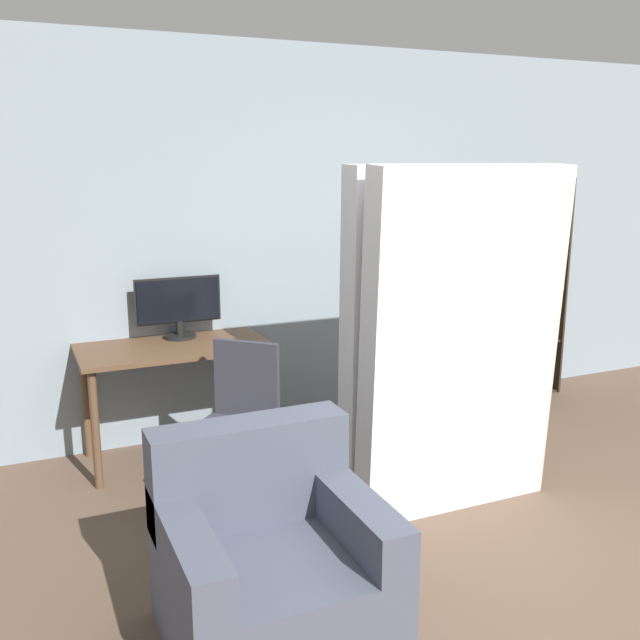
{
  "coord_description": "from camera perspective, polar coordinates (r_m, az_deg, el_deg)",
  "views": [
    {
      "loc": [
        -2.15,
        -2.09,
        1.93
      ],
      "look_at": [
        -0.58,
        1.44,
        1.05
      ],
      "focal_mm": 40.0,
      "sensor_mm": 36.0,
      "label": 1
    }
  ],
  "objects": [
    {
      "name": "ground_plane",
      "position": [
        3.56,
        19.6,
        -20.79
      ],
      "size": [
        16.0,
        16.0,
        0.0
      ],
      "primitive_type": "plane",
      "color": "brown"
    },
    {
      "name": "wall_back",
      "position": [
        5.24,
        0.47,
        6.47
      ],
      "size": [
        8.0,
        0.06,
        2.7
      ],
      "color": "gray",
      "rests_on": "ground"
    },
    {
      "name": "desk",
      "position": [
        4.67,
        -11.54,
        -3.29
      ],
      "size": [
        1.2,
        0.63,
        0.76
      ],
      "color": "brown",
      "rests_on": "ground"
    },
    {
      "name": "monitor",
      "position": [
        4.79,
        -11.26,
        1.23
      ],
      "size": [
        0.57,
        0.21,
        0.41
      ],
      "color": "black",
      "rests_on": "desk"
    },
    {
      "name": "office_chair",
      "position": [
        4.12,
        -6.65,
        -9.56
      ],
      "size": [
        0.62,
        0.62,
        0.91
      ],
      "color": "#4C4C51",
      "rests_on": "ground"
    },
    {
      "name": "bookshelf",
      "position": [
        5.97,
        14.56,
        2.32
      ],
      "size": [
        0.78,
        0.3,
        1.78
      ],
      "color": "#2D2319",
      "rests_on": "ground"
    },
    {
      "name": "mattress_near",
      "position": [
        3.91,
        11.37,
        -1.91
      ],
      "size": [
        1.16,
        0.28,
        1.9
      ],
      "color": "silver",
      "rests_on": "ground"
    },
    {
      "name": "mattress_far",
      "position": [
        4.1,
        9.43,
        -1.16
      ],
      "size": [
        1.16,
        0.22,
        1.9
      ],
      "color": "silver",
      "rests_on": "ground"
    },
    {
      "name": "armchair",
      "position": [
        3.06,
        -4.05,
        -18.87
      ],
      "size": [
        0.85,
        0.8,
        0.85
      ],
      "color": "#474C5B",
      "rests_on": "ground"
    }
  ]
}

